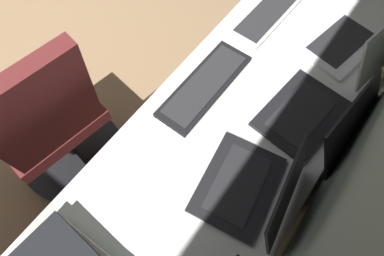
{
  "coord_description": "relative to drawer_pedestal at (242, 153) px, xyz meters",
  "views": [
    {
      "loc": [
        0.49,
        2.23,
        1.72
      ],
      "look_at": [
        0.17,
        2.0,
        0.95
      ],
      "focal_mm": 30.2,
      "sensor_mm": 36.0,
      "label": 1
    }
  ],
  "objects": [
    {
      "name": "laptop_leftmost",
      "position": [
        -0.45,
        0.16,
        0.43
      ],
      "size": [
        0.37,
        0.35,
        0.22
      ],
      "color": "white",
      "rests_on": "desk"
    },
    {
      "name": "desk",
      "position": [
        0.29,
        -0.03,
        0.32
      ],
      "size": [
        2.32,
        0.63,
        0.73
      ],
      "color": "white",
      "rests_on": "ground"
    },
    {
      "name": "keyboard_main",
      "position": [
        0.03,
        -0.21,
        0.39
      ],
      "size": [
        0.42,
        0.15,
        0.02
      ],
      "color": "black",
      "rests_on": "desk"
    },
    {
      "name": "laptop_center",
      "position": [
        -0.07,
        0.19,
        0.43
      ],
      "size": [
        0.35,
        0.34,
        0.21
      ],
      "color": "black",
      "rests_on": "desk"
    },
    {
      "name": "keyboard_spare",
      "position": [
        -0.44,
        -0.2,
        0.39
      ],
      "size": [
        0.43,
        0.16,
        0.02
      ],
      "color": "silver",
      "rests_on": "desk"
    },
    {
      "name": "laptop_left",
      "position": [
        0.27,
        0.15,
        0.43
      ],
      "size": [
        0.34,
        0.31,
        0.22
      ],
      "color": "black",
      "rests_on": "desk"
    },
    {
      "name": "drawer_pedestal",
      "position": [
        0.0,
        0.0,
        0.0
      ],
      "size": [
        0.4,
        0.51,
        0.69
      ],
      "color": "white",
      "rests_on": "ground"
    },
    {
      "name": "office_chair",
      "position": [
        0.44,
        -0.73,
        0.11
      ],
      "size": [
        0.56,
        0.58,
        0.97
      ],
      "color": "maroon",
      "rests_on": "ground"
    }
  ]
}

